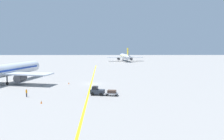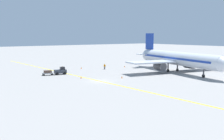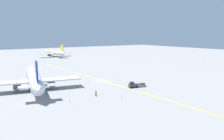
{
  "view_description": "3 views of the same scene",
  "coord_description": "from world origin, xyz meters",
  "views": [
    {
      "loc": [
        5.35,
        -61.5,
        10.74
      ],
      "look_at": [
        5.98,
        2.34,
        3.7
      ],
      "focal_mm": 35.0,
      "sensor_mm": 36.0,
      "label": 1
    },
    {
      "loc": [
        31.49,
        46.67,
        9.89
      ],
      "look_at": [
        -2.8,
        0.44,
        2.31
      ],
      "focal_mm": 42.0,
      "sensor_mm": 36.0,
      "label": 2
    },
    {
      "loc": [
        -42.04,
        -67.09,
        17.17
      ],
      "look_at": [
        2.97,
        -1.76,
        4.07
      ],
      "focal_mm": 35.0,
      "sensor_mm": 36.0,
      "label": 3
    }
  ],
  "objects": [
    {
      "name": "traffic_cone_near_nose",
      "position": [
        1.53,
        -5.78,
        0.28
      ],
      "size": [
        0.32,
        0.32,
        0.55
      ],
      "primitive_type": "cone",
      "color": "orange",
      "rests_on": "ground"
    },
    {
      "name": "traffic_cone_by_wingtip",
      "position": [
        -7.52,
        -21.41,
        0.28
      ],
      "size": [
        0.32,
        0.32,
        0.55
      ],
      "primitive_type": "cone",
      "color": "orange",
      "rests_on": "ground"
    },
    {
      "name": "ground_plane",
      "position": [
        0.0,
        0.0,
        0.0
      ],
      "size": [
        400.0,
        400.0,
        0.0
      ],
      "primitive_type": "plane",
      "color": "gray"
    },
    {
      "name": "airplane_distant_taxiing",
      "position": [
        16.0,
        93.86,
        3.34
      ],
      "size": [
        25.51,
        31.99,
        9.54
      ],
      "color": "silver",
      "rests_on": "ground"
    },
    {
      "name": "traffic_cone_far_edge",
      "position": [
        -6.3,
        -0.39,
        0.28
      ],
      "size": [
        0.32,
        0.32,
        0.55
      ],
      "primitive_type": "cone",
      "color": "orange",
      "rests_on": "ground"
    },
    {
      "name": "baggage_tug_dark",
      "position": [
        2.54,
        -14.42,
        0.9
      ],
      "size": [
        3.24,
        2.25,
        2.11
      ],
      "color": "#333842",
      "rests_on": "ground"
    },
    {
      "name": "ground_crew_worker",
      "position": [
        -12.31,
        -16.02,
        0.91
      ],
      "size": [
        0.42,
        0.46,
        1.68
      ],
      "color": "#23232D",
      "rests_on": "ground"
    },
    {
      "name": "traffic_cone_mid_apron",
      "position": [
        -20.44,
        -16.68,
        0.28
      ],
      "size": [
        0.32,
        0.32,
        0.55
      ],
      "primitive_type": "cone",
      "color": "orange",
      "rests_on": "ground"
    },
    {
      "name": "baggage_cart_trailing",
      "position": [
        5.77,
        -15.08,
        0.76
      ],
      "size": [
        2.83,
        1.9,
        1.24
      ],
      "color": "gray",
      "rests_on": "ground"
    },
    {
      "name": "airplane_at_gate",
      "position": [
        -24.48,
        0.55,
        3.71
      ],
      "size": [
        28.47,
        35.31,
        10.6
      ],
      "color": "silver",
      "rests_on": "ground"
    },
    {
      "name": "apron_yellow_centreline",
      "position": [
        0.0,
        0.0,
        0.0
      ],
      "size": [
        5.15,
        119.92,
        0.01
      ],
      "primitive_type": "cube",
      "rotation": [
        0.0,
        0.0,
        0.04
      ],
      "color": "yellow",
      "rests_on": "ground"
    }
  ]
}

